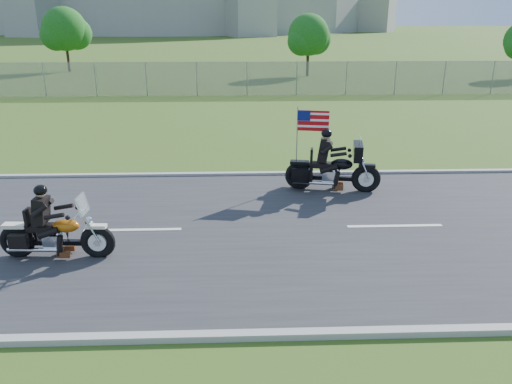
{
  "coord_description": "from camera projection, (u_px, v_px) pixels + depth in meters",
  "views": [
    {
      "loc": [
        0.41,
        -10.42,
        4.64
      ],
      "look_at": [
        0.8,
        0.0,
        0.91
      ],
      "focal_mm": 35.0,
      "sensor_mm": 36.0,
      "label": 1
    }
  ],
  "objects": [
    {
      "name": "ground",
      "position": [
        221.0,
        230.0,
        11.35
      ],
      "size": [
        420.0,
        420.0,
        0.0
      ],
      "primitive_type": "plane",
      "color": "#3A5119",
      "rests_on": "ground"
    },
    {
      "name": "road",
      "position": [
        221.0,
        229.0,
        11.35
      ],
      "size": [
        120.0,
        8.0,
        0.04
      ],
      "primitive_type": "cube",
      "color": "#28282B",
      "rests_on": "ground"
    },
    {
      "name": "curb_north",
      "position": [
        225.0,
        174.0,
        15.15
      ],
      "size": [
        120.0,
        0.18,
        0.12
      ],
      "primitive_type": "cube",
      "color": "#9E9B93",
      "rests_on": "ground"
    },
    {
      "name": "curb_south",
      "position": [
        213.0,
        336.0,
        7.53
      ],
      "size": [
        120.0,
        0.18,
        0.12
      ],
      "primitive_type": "cube",
      "color": "#9E9B93",
      "rests_on": "ground"
    },
    {
      "name": "fence",
      "position": [
        146.0,
        79.0,
        29.67
      ],
      "size": [
        60.0,
        0.03,
        2.0
      ],
      "primitive_type": "cube",
      "color": "gray",
      "rests_on": "ground"
    },
    {
      "name": "tree_fence_near",
      "position": [
        309.0,
        37.0,
        38.84
      ],
      "size": [
        3.52,
        3.28,
        4.75
      ],
      "color": "#382316",
      "rests_on": "ground"
    },
    {
      "name": "tree_fence_mid",
      "position": [
        66.0,
        31.0,
        41.8
      ],
      "size": [
        3.96,
        3.69,
        5.3
      ],
      "color": "#382316",
      "rests_on": "ground"
    },
    {
      "name": "motorcycle_lead",
      "position": [
        55.0,
        235.0,
        9.9
      ],
      "size": [
        2.32,
        0.61,
        1.56
      ],
      "rotation": [
        0.0,
        0.0,
        -0.05
      ],
      "color": "black",
      "rests_on": "ground"
    },
    {
      "name": "motorcycle_follow",
      "position": [
        332.0,
        170.0,
        13.67
      ],
      "size": [
        2.61,
        1.05,
        2.19
      ],
      "rotation": [
        0.0,
        0.0,
        -0.19
      ],
      "color": "black",
      "rests_on": "ground"
    }
  ]
}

